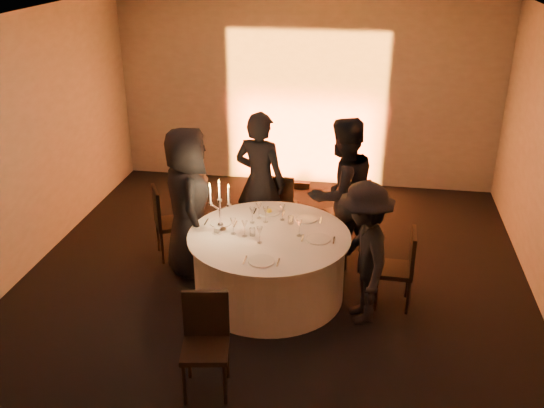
% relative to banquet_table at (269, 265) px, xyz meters
% --- Properties ---
extents(floor, '(7.00, 7.00, 0.00)m').
position_rel_banquet_table_xyz_m(floor, '(0.00, 0.00, -0.38)').
color(floor, black).
rests_on(floor, ground).
extents(ceiling, '(7.00, 7.00, 0.00)m').
position_rel_banquet_table_xyz_m(ceiling, '(0.00, 0.00, 2.62)').
color(ceiling, silver).
rests_on(ceiling, wall_back).
extents(wall_back, '(7.00, 0.00, 7.00)m').
position_rel_banquet_table_xyz_m(wall_back, '(0.00, 3.50, 1.12)').
color(wall_back, '#A5A099').
rests_on(wall_back, floor).
extents(wall_left, '(0.00, 7.00, 7.00)m').
position_rel_banquet_table_xyz_m(wall_left, '(-3.00, 0.00, 1.12)').
color(wall_left, '#A5A099').
rests_on(wall_left, floor).
extents(uplighter_fixture, '(0.25, 0.12, 0.10)m').
position_rel_banquet_table_xyz_m(uplighter_fixture, '(0.00, 3.20, -0.33)').
color(uplighter_fixture, black).
rests_on(uplighter_fixture, floor).
extents(banquet_table, '(1.80, 1.80, 0.77)m').
position_rel_banquet_table_xyz_m(banquet_table, '(0.00, 0.00, 0.00)').
color(banquet_table, black).
rests_on(banquet_table, floor).
extents(chair_left, '(0.56, 0.56, 0.95)m').
position_rel_banquet_table_xyz_m(chair_left, '(-1.42, 0.68, 0.15)').
color(chair_left, black).
rests_on(chair_left, floor).
extents(chair_back_left, '(0.45, 0.45, 0.96)m').
position_rel_banquet_table_xyz_m(chair_back_left, '(-0.09, 1.34, 0.16)').
color(chair_back_left, black).
rests_on(chair_back_left, floor).
extents(chair_back_right, '(0.60, 0.60, 1.00)m').
position_rel_banquet_table_xyz_m(chair_back_right, '(0.83, 1.22, 0.18)').
color(chair_back_right, black).
rests_on(chair_back_right, floor).
extents(chair_right, '(0.41, 0.41, 0.91)m').
position_rel_banquet_table_xyz_m(chair_right, '(1.45, 0.04, 0.13)').
color(chair_right, black).
rests_on(chair_right, floor).
extents(chair_front, '(0.48, 0.48, 0.94)m').
position_rel_banquet_table_xyz_m(chair_front, '(-0.30, -1.59, 0.14)').
color(chair_front, black).
rests_on(chair_front, floor).
extents(guest_left, '(0.86, 1.04, 1.82)m').
position_rel_banquet_table_xyz_m(guest_left, '(-1.03, 0.40, 0.53)').
color(guest_left, black).
rests_on(guest_left, floor).
extents(guest_back_left, '(0.76, 0.60, 1.84)m').
position_rel_banquet_table_xyz_m(guest_back_left, '(-0.30, 1.12, 0.53)').
color(guest_back_left, black).
rests_on(guest_back_left, floor).
extents(guest_back_right, '(1.16, 1.14, 1.88)m').
position_rel_banquet_table_xyz_m(guest_back_right, '(0.73, 0.86, 0.56)').
color(guest_back_right, black).
rests_on(guest_back_right, floor).
extents(guest_right, '(0.83, 1.13, 1.56)m').
position_rel_banquet_table_xyz_m(guest_right, '(1.03, -0.29, 0.40)').
color(guest_right, black).
rests_on(guest_right, floor).
extents(plate_left, '(0.36, 0.25, 0.01)m').
position_rel_banquet_table_xyz_m(plate_left, '(-0.59, 0.18, 0.39)').
color(plate_left, white).
rests_on(plate_left, banquet_table).
extents(plate_back_left, '(0.36, 0.26, 0.08)m').
position_rel_banquet_table_xyz_m(plate_back_left, '(-0.10, 0.56, 0.40)').
color(plate_back_left, white).
rests_on(plate_back_left, banquet_table).
extents(plate_back_right, '(0.35, 0.25, 0.01)m').
position_rel_banquet_table_xyz_m(plate_back_right, '(0.36, 0.44, 0.39)').
color(plate_back_right, white).
rests_on(plate_back_right, banquet_table).
extents(plate_right, '(0.36, 0.27, 0.01)m').
position_rel_banquet_table_xyz_m(plate_right, '(0.54, -0.03, 0.39)').
color(plate_right, white).
rests_on(plate_right, banquet_table).
extents(plate_front, '(0.36, 0.27, 0.01)m').
position_rel_banquet_table_xyz_m(plate_front, '(0.02, -0.60, 0.39)').
color(plate_front, white).
rests_on(plate_front, banquet_table).
extents(coffee_cup, '(0.11, 0.11, 0.07)m').
position_rel_banquet_table_xyz_m(coffee_cup, '(-0.57, -0.05, 0.42)').
color(coffee_cup, white).
rests_on(coffee_cup, banquet_table).
extents(candelabra, '(0.26, 0.12, 0.62)m').
position_rel_banquet_table_xyz_m(candelabra, '(-0.55, 0.01, 0.60)').
color(candelabra, silver).
rests_on(candelabra, banquet_table).
extents(wine_glass_a, '(0.07, 0.07, 0.19)m').
position_rel_banquet_table_xyz_m(wine_glass_a, '(-0.39, -0.05, 0.52)').
color(wine_glass_a, white).
rests_on(wine_glass_a, banquet_table).
extents(wine_glass_b, '(0.07, 0.07, 0.19)m').
position_rel_banquet_table_xyz_m(wine_glass_b, '(-0.18, 0.39, 0.52)').
color(wine_glass_b, white).
rests_on(wine_glass_b, banquet_table).
extents(wine_glass_c, '(0.07, 0.07, 0.19)m').
position_rel_banquet_table_xyz_m(wine_glass_c, '(-0.09, 0.30, 0.52)').
color(wine_glass_c, white).
rests_on(wine_glass_c, banquet_table).
extents(wine_glass_d, '(0.07, 0.07, 0.19)m').
position_rel_banquet_table_xyz_m(wine_glass_d, '(0.09, 0.39, 0.52)').
color(wine_glass_d, white).
rests_on(wine_glass_d, banquet_table).
extents(wine_glass_e, '(0.07, 0.07, 0.19)m').
position_rel_banquet_table_xyz_m(wine_glass_e, '(-0.24, 0.26, 0.52)').
color(wine_glass_e, white).
rests_on(wine_glass_e, banquet_table).
extents(wine_glass_f, '(0.07, 0.07, 0.19)m').
position_rel_banquet_table_xyz_m(wine_glass_f, '(0.33, 0.03, 0.52)').
color(wine_glass_f, white).
rests_on(wine_glass_f, banquet_table).
extents(wine_glass_g, '(0.07, 0.07, 0.19)m').
position_rel_banquet_table_xyz_m(wine_glass_g, '(-0.07, -0.21, 0.52)').
color(wine_glass_g, white).
rests_on(wine_glass_g, banquet_table).
extents(wine_glass_h, '(0.07, 0.07, 0.19)m').
position_rel_banquet_table_xyz_m(wine_glass_h, '(-0.25, -0.08, 0.52)').
color(wine_glass_h, white).
rests_on(wine_glass_h, banquet_table).
extents(tumbler_a, '(0.07, 0.07, 0.09)m').
position_rel_banquet_table_xyz_m(tumbler_a, '(-0.18, -0.05, 0.43)').
color(tumbler_a, white).
rests_on(tumbler_a, banquet_table).
extents(tumbler_b, '(0.07, 0.07, 0.09)m').
position_rel_banquet_table_xyz_m(tumbler_b, '(0.20, 0.31, 0.43)').
color(tumbler_b, white).
rests_on(tumbler_b, banquet_table).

